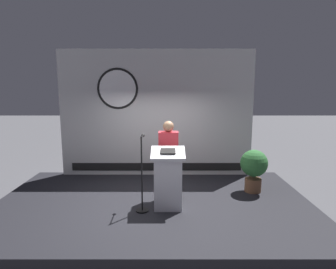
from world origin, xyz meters
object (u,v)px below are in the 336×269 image
object	(u,v)px
potted_plant	(254,167)
microphone_stand	(142,184)
podium	(168,180)
speaker_person	(168,160)

from	to	relation	value
potted_plant	microphone_stand	bearing A→B (deg)	-157.84
podium	speaker_person	size ratio (longest dim) A/B	0.72
speaker_person	potted_plant	xyz separation A→B (m)	(1.89, 0.39, -0.26)
microphone_stand	potted_plant	size ratio (longest dim) A/B	1.51
podium	potted_plant	size ratio (longest dim) A/B	1.24
speaker_person	microphone_stand	distance (m)	0.83
podium	microphone_stand	world-z (taller)	microphone_stand
speaker_person	podium	bearing A→B (deg)	-90.95
speaker_person	microphone_stand	size ratio (longest dim) A/B	1.14
speaker_person	potted_plant	distance (m)	1.94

